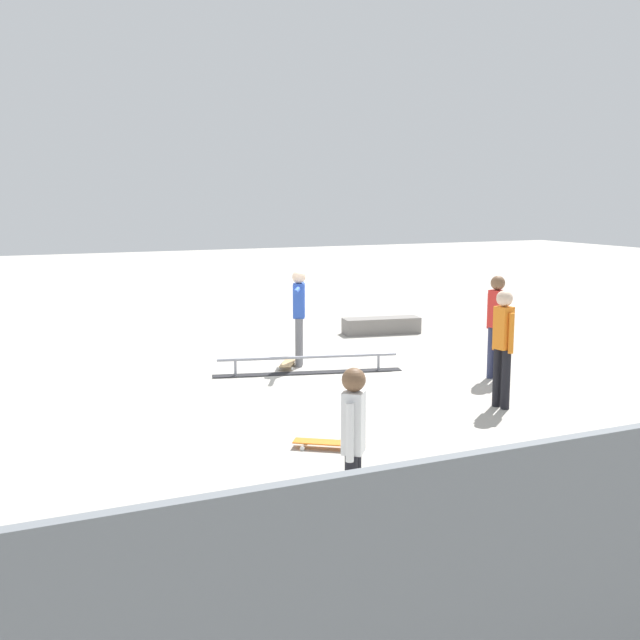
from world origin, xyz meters
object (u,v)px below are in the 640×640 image
(grind_rail, at_px, (308,366))
(loose_skateboard_orange, at_px, (326,443))
(skate_ledge, at_px, (381,326))
(skater_main, at_px, (299,311))
(bystander_red_shirt, at_px, (496,321))
(bystander_white_shirt, at_px, (353,443))
(bystander_orange_shirt, at_px, (503,342))
(skateboard_main, at_px, (288,363))

(grind_rail, distance_m, loose_skateboard_orange, 3.99)
(grind_rail, height_order, skate_ledge, skate_ledge)
(skater_main, distance_m, bystander_red_shirt, 3.43)
(skater_main, xyz_separation_m, loose_skateboard_orange, (1.46, 4.35, -0.93))
(bystander_white_shirt, bearing_deg, grind_rail, -160.43)
(skater_main, height_order, bystander_orange_shirt, skater_main)
(skateboard_main, relative_size, bystander_white_shirt, 0.51)
(bystander_orange_shirt, relative_size, bystander_red_shirt, 0.99)
(bystander_white_shirt, height_order, bystander_red_shirt, bystander_red_shirt)
(skate_ledge, bearing_deg, skater_main, 37.87)
(skater_main, bearing_deg, skateboard_main, -62.55)
(skateboard_main, distance_m, bystander_orange_shirt, 4.23)
(grind_rail, relative_size, skate_ledge, 1.90)
(bystander_orange_shirt, distance_m, bystander_red_shirt, 1.77)
(skateboard_main, bearing_deg, grind_rail, -136.32)
(skateboard_main, relative_size, bystander_red_shirt, 0.46)
(bystander_orange_shirt, bearing_deg, skater_main, -164.85)
(skate_ledge, xyz_separation_m, loose_skateboard_orange, (4.37, 6.61, -0.10))
(skate_ledge, relative_size, loose_skateboard_orange, 2.20)
(skate_ledge, xyz_separation_m, skater_main, (2.91, 2.27, 0.82))
(skater_main, relative_size, bystander_red_shirt, 1.00)
(bystander_white_shirt, bearing_deg, bystander_orange_shirt, 166.48)
(skateboard_main, distance_m, loose_skateboard_orange, 4.52)
(skater_main, bearing_deg, loose_skateboard_orange, 8.78)
(skater_main, distance_m, skateboard_main, 0.95)
(grind_rail, distance_m, skater_main, 1.06)
(grind_rail, xyz_separation_m, bystander_orange_shirt, (-1.67, 3.12, 0.83))
(skater_main, bearing_deg, skate_ledge, 155.21)
(grind_rail, bearing_deg, bystander_orange_shirt, 132.51)
(skater_main, relative_size, loose_skateboard_orange, 2.23)
(skate_ledge, bearing_deg, bystander_orange_shirt, 77.53)
(skater_main, xyz_separation_m, bystander_white_shirt, (2.25, 6.63, -0.13))
(skate_ledge, height_order, skateboard_main, skate_ledge)
(skate_ledge, height_order, bystander_red_shirt, bystander_red_shirt)
(grind_rail, xyz_separation_m, skater_main, (-0.08, -0.60, 0.87))
(grind_rail, bearing_deg, skateboard_main, -63.45)
(bystander_red_shirt, bearing_deg, skateboard_main, 38.31)
(bystander_red_shirt, xyz_separation_m, loose_skateboard_orange, (4.04, 2.09, -0.90))
(grind_rail, height_order, skater_main, skater_main)
(bystander_white_shirt, distance_m, bystander_red_shirt, 6.52)
(loose_skateboard_orange, bearing_deg, bystander_white_shirt, 105.63)
(bystander_white_shirt, distance_m, loose_skateboard_orange, 2.55)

